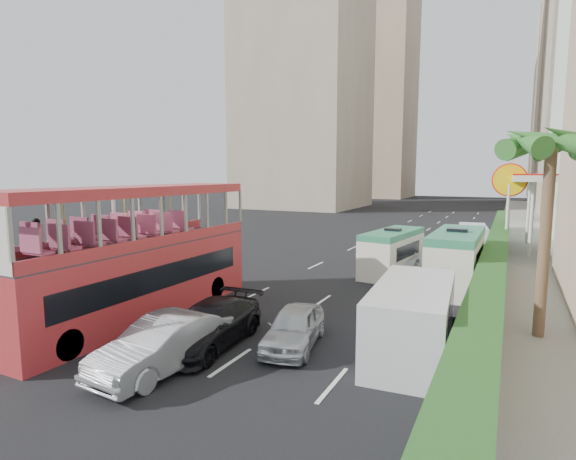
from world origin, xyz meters
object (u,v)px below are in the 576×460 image
Objects in this scene: palm_tree at (545,241)px; van_asset at (400,269)px; car_silver_lane_b at (294,346)px; shell_station at (563,214)px; double_decker_bus at (136,253)px; car_silver_lane_a at (164,369)px; panel_van_far at (473,238)px; minibus_near at (392,252)px; car_black at (210,345)px; minibus_far at (456,260)px; panel_van_near at (412,319)px.

van_asset is at bearing 125.60° from palm_tree.
shell_station reaches higher than car_silver_lane_b.
double_decker_bus is at bearing 169.03° from car_silver_lane_b.
car_silver_lane_b is (2.57, 3.19, 0.00)m from car_silver_lane_a.
panel_van_far is 0.56× the size of shell_station.
car_black is at bearing -94.52° from minibus_near.
palm_tree is (3.27, -6.21, 2.00)m from minibus_far.
car_silver_lane_a is at bearing -114.56° from minibus_far.
van_asset is 0.65× the size of shell_station.
car_silver_lane_b is at bearing -106.27° from panel_van_far.
car_black is at bearing -151.56° from palm_tree.
shell_station reaches higher than car_silver_lane_a.
minibus_near is at bearing 73.35° from car_black.
panel_van_far reaches higher than van_asset.
minibus_near is 1.21× the size of panel_van_far.
panel_van_far is at bearing 58.11° from van_asset.
minibus_near is at bearing 83.37° from car_silver_lane_a.
minibus_far is 13.98m from shell_station.
shell_station reaches higher than van_asset.
car_silver_lane_b is 2.72m from car_black.
car_silver_lane_b is at bearing 20.21° from car_black.
minibus_near is at bearing -128.74° from shell_station.
car_silver_lane_a is 0.56× the size of shell_station.
car_silver_lane_b is at bearing -104.06° from van_asset.
minibus_far reaches higher than panel_van_far.
palm_tree is 19.14m from shell_station.
van_asset is 1.83m from minibus_near.
minibus_far is at bearing 117.81° from palm_tree.
minibus_far is at bearing 58.92° from car_silver_lane_b.
car_silver_lane_b is 0.69× the size of panel_van_near.
car_silver_lane_a reaches higher than car_silver_lane_b.
car_black is at bearing -111.64° from panel_van_far.
minibus_near reaches higher than car_silver_lane_b.
car_black is 14.68m from van_asset.
double_decker_bus is 5.83m from car_silver_lane_a.
double_decker_bus is at bearing 160.04° from car_black.
van_asset is 0.81× the size of palm_tree.
shell_station is at bearing 57.36° from car_silver_lane_b.
shell_station is (9.28, 23.03, 2.75)m from car_silver_lane_b.
minibus_near is 3.85m from minibus_far.
van_asset is at bearing 138.74° from minibus_far.
van_asset is (3.06, 16.42, 0.00)m from car_silver_lane_a.
car_silver_lane_a is at bearing -112.50° from van_asset.
panel_van_near is (5.98, 2.22, 1.09)m from car_black.
van_asset is at bearing -131.91° from shell_station.
minibus_far is 0.78× the size of shell_station.
minibus_far is (3.49, -1.62, 0.18)m from minibus_near.
minibus_far is 0.97× the size of palm_tree.
panel_van_far is (3.38, 10.22, -0.31)m from minibus_near.
double_decker_bus is 10.38m from panel_van_near.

